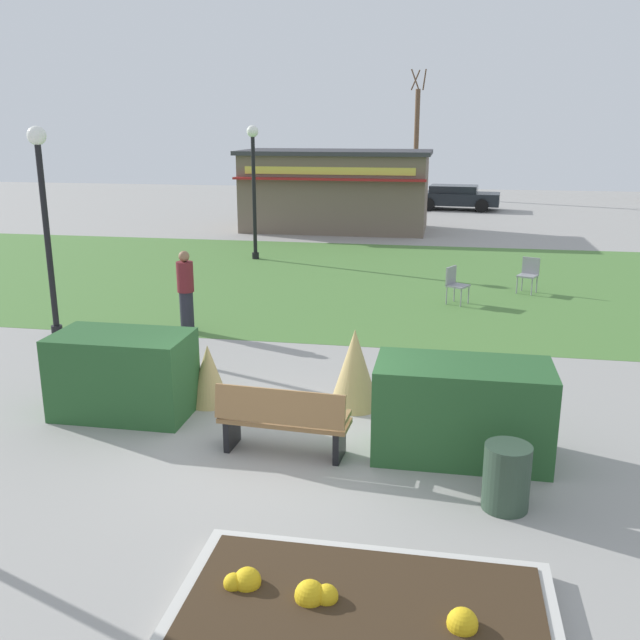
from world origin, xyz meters
name	(u,v)px	position (x,y,z in m)	size (l,w,h in m)	color
ground_plane	(281,452)	(0.00, 0.00, 0.00)	(80.00, 80.00, 0.00)	#999691
lawn_patch	(371,280)	(0.00, 10.69, 0.00)	(36.00, 12.00, 0.01)	#4C7A38
flower_bed	(356,635)	(1.42, -3.33, 0.09)	(3.30, 2.46, 0.33)	beige
park_bench	(283,420)	(0.04, -0.06, 0.48)	(1.73, 0.64, 0.95)	olive
hedge_left	(123,374)	(-2.57, 0.85, 0.61)	(1.96, 1.10, 1.23)	#28562B
hedge_right	(462,410)	(2.29, 0.34, 0.62)	(2.21, 1.10, 1.24)	#28562B
ornamental_grass_behind_left	(355,368)	(0.73, 1.72, 0.61)	(0.77, 0.77, 1.22)	tan
ornamental_grass_behind_right	(208,375)	(-1.47, 1.43, 0.47)	(0.63, 0.63, 0.94)	tan
lamppost_mid	(44,207)	(-5.72, 4.38, 2.59)	(0.36, 0.36, 4.12)	black
lamppost_far	(254,176)	(-3.97, 13.26, 2.59)	(0.36, 0.36, 4.12)	black
trash_bin	(506,477)	(2.77, -0.90, 0.38)	(0.52, 0.52, 0.76)	#2D4233
food_kiosk	(336,190)	(-2.48, 20.13, 1.59)	(7.52, 4.04, 3.15)	#6B5B4C
cafe_chair_west	(529,272)	(4.10, 9.97, 0.53)	(0.58, 0.58, 0.89)	gray
cafe_chair_east	(455,282)	(2.24, 8.46, 0.53)	(0.60, 0.60, 0.89)	gray
person_strolling	(186,291)	(-3.19, 5.08, 0.86)	(0.34, 0.34, 1.69)	#23232D
parked_car_west_slot	(358,195)	(-2.56, 28.06, 0.64)	(4.31, 2.28, 1.20)	maroon
parked_car_center_slot	(456,197)	(2.35, 28.07, 0.64)	(4.34, 2.33, 1.20)	black
tree_right_bg	(416,141)	(0.01, 34.07, 3.20)	(0.91, 0.96, 7.13)	brown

